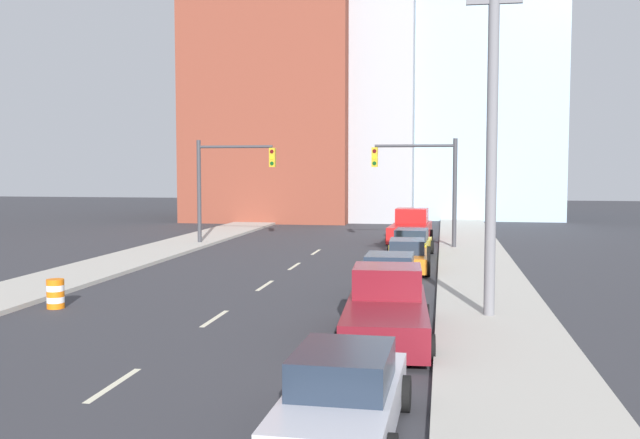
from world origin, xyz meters
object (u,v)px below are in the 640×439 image
(sedan_silver, at_px, (343,397))
(sedan_white, at_px, (389,277))
(traffic_barrel, at_px, (55,294))
(pickup_truck_maroon, at_px, (387,310))
(sedan_yellow, at_px, (411,244))
(pickup_truck_red, at_px, (411,229))
(sedan_orange, at_px, (407,257))
(traffic_signal_right, at_px, (430,177))
(traffic_signal_left, at_px, (221,177))
(utility_pole_right_mid, at_px, (492,145))

(sedan_silver, height_order, sedan_white, sedan_white)
(traffic_barrel, relative_size, sedan_silver, 0.20)
(sedan_white, bearing_deg, pickup_truck_maroon, -86.31)
(sedan_yellow, relative_size, pickup_truck_red, 0.72)
(pickup_truck_maroon, relative_size, pickup_truck_red, 0.95)
(traffic_barrel, height_order, sedan_orange, sedan_orange)
(sedan_orange, relative_size, sedan_yellow, 0.98)
(pickup_truck_maroon, distance_m, sedan_orange, 12.55)
(traffic_signal_right, height_order, traffic_barrel, traffic_signal_right)
(traffic_barrel, bearing_deg, pickup_truck_red, 65.65)
(traffic_signal_left, relative_size, pickup_truck_red, 0.95)
(traffic_signal_right, xyz_separation_m, pickup_truck_red, (-1.21, 3.79, -3.22))
(pickup_truck_maroon, xyz_separation_m, sedan_orange, (-0.08, 12.55, -0.11))
(traffic_signal_left, distance_m, sedan_white, 19.16)
(utility_pole_right_mid, height_order, traffic_barrel, utility_pole_right_mid)
(traffic_signal_right, distance_m, sedan_yellow, 5.04)
(traffic_signal_right, distance_m, traffic_barrel, 22.72)
(pickup_truck_maroon, bearing_deg, utility_pole_right_mid, 41.32)
(traffic_signal_right, bearing_deg, sedan_yellow, -102.94)
(traffic_barrel, bearing_deg, traffic_signal_left, 91.50)
(pickup_truck_maroon, bearing_deg, sedan_yellow, 87.08)
(traffic_signal_left, height_order, sedan_white, traffic_signal_left)
(sedan_yellow, bearing_deg, sedan_white, -88.67)
(sedan_white, relative_size, sedan_yellow, 0.95)
(utility_pole_right_mid, distance_m, sedan_orange, 11.15)
(utility_pole_right_mid, xyz_separation_m, sedan_yellow, (-2.95, 15.03, -4.54))
(traffic_signal_right, bearing_deg, sedan_white, -94.10)
(sedan_white, bearing_deg, traffic_signal_right, 86.04)
(utility_pole_right_mid, relative_size, pickup_truck_red, 1.57)
(pickup_truck_maroon, xyz_separation_m, sedan_yellow, (-0.12, 17.83, -0.09))
(traffic_signal_right, height_order, sedan_orange, traffic_signal_right)
(traffic_barrel, relative_size, sedan_white, 0.22)
(sedan_silver, distance_m, sedan_orange, 19.69)
(traffic_barrel, xyz_separation_m, sedan_silver, (10.72, -9.41, 0.21))
(traffic_barrel, distance_m, pickup_truck_red, 25.23)
(traffic_barrel, bearing_deg, utility_pole_right_mid, 2.19)
(traffic_signal_right, height_order, sedan_yellow, traffic_signal_right)
(traffic_signal_right, relative_size, traffic_barrel, 6.51)
(sedan_silver, bearing_deg, traffic_signal_right, 89.37)
(traffic_signal_left, height_order, traffic_signal_right, same)
(traffic_signal_left, distance_m, pickup_truck_red, 11.98)
(traffic_barrel, height_order, sedan_white, sedan_white)
(pickup_truck_maroon, height_order, sedan_orange, pickup_truck_maroon)
(traffic_signal_right, distance_m, sedan_silver, 28.82)
(sedan_orange, bearing_deg, traffic_signal_right, 83.16)
(traffic_barrel, xyz_separation_m, pickup_truck_red, (10.40, 22.98, 0.35))
(utility_pole_right_mid, relative_size, traffic_barrel, 10.68)
(traffic_signal_right, bearing_deg, pickup_truck_maroon, -91.91)
(utility_pole_right_mid, bearing_deg, traffic_barrel, -177.81)
(sedan_orange, xyz_separation_m, pickup_truck_red, (-0.41, 12.71, 0.18))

